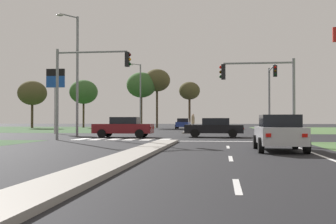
{
  "coord_description": "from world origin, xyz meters",
  "views": [
    {
      "loc": [
        3.19,
        -2.84,
        1.35
      ],
      "look_at": [
        -0.8,
        28.0,
        1.92
      ],
      "focal_mm": 44.39,
      "sensor_mm": 36.0,
      "label": 1
    }
  ],
  "objects": [
    {
      "name": "crosswalk_bar_second",
      "position": [
        -5.25,
        24.8,
        0.01
      ],
      "size": [
        0.7,
        2.8,
        0.01
      ],
      "primitive_type": "cube",
      "color": "silver",
      "rests_on": "ground"
    },
    {
      "name": "street_lamp_third",
      "position": [
        -8.4,
        55.15,
        5.15
      ],
      "size": [
        1.35,
        1.7,
        9.26
      ],
      "color": "gray",
      "rests_on": "ground"
    },
    {
      "name": "edge_line_right",
      "position": [
        6.85,
        12.0,
        0.01
      ],
      "size": [
        0.14,
        24.0,
        0.01
      ],
      "primitive_type": "cube",
      "color": "silver",
      "rests_on": "ground"
    },
    {
      "name": "stop_bar_near",
      "position": [
        3.8,
        23.0,
        0.01
      ],
      "size": [
        6.4,
        0.5,
        0.01
      ],
      "primitive_type": "cube",
      "color": "silver",
      "rests_on": "ground"
    },
    {
      "name": "car_silver_fourth",
      "position": [
        5.65,
        15.43,
        0.79
      ],
      "size": [
        2.0,
        4.15,
        1.56
      ],
      "color": "#B7B7BC",
      "rests_on": "ground"
    },
    {
      "name": "fuel_price_totem",
      "position": [
        -12.75,
        35.48,
        4.59
      ],
      "size": [
        1.8,
        0.24,
        6.27
      ],
      "color": "silver",
      "rests_on": "ground"
    },
    {
      "name": "traffic_signal_near_left",
      "position": [
        -5.82,
        23.4,
        4.16
      ],
      "size": [
        5.08,
        0.32,
        6.03
      ],
      "color": "gray",
      "rests_on": "ground"
    },
    {
      "name": "crosswalk_bar_near",
      "position": [
        -6.4,
        24.8,
        0.01
      ],
      "size": [
        0.7,
        2.8,
        0.01
      ],
      "primitive_type": "cube",
      "color": "silver",
      "rests_on": "ground"
    },
    {
      "name": "car_black_near",
      "position": [
        2.63,
        29.35,
        0.75
      ],
      "size": [
        4.48,
        2.05,
        1.47
      ],
      "rotation": [
        0.0,
        0.0,
        1.57
      ],
      "color": "black",
      "rests_on": "ground"
    },
    {
      "name": "treeline_second",
      "position": [
        -20.05,
        65.05,
        6.04
      ],
      "size": [
        4.78,
        4.78,
        8.09
      ],
      "color": "#423323",
      "rests_on": "ground"
    },
    {
      "name": "lane_dash_third",
      "position": [
        3.5,
        17.64,
        0.01
      ],
      "size": [
        0.14,
        2.0,
        0.01
      ],
      "primitive_type": "cube",
      "color": "silver",
      "rests_on": "ground"
    },
    {
      "name": "car_maroon_second",
      "position": [
        -4.21,
        28.04,
        0.79
      ],
      "size": [
        4.5,
        1.99,
        1.54
      ],
      "rotation": [
        0.0,
        0.0,
        1.57
      ],
      "color": "maroon",
      "rests_on": "ground"
    },
    {
      "name": "treeline_fifth",
      "position": [
        -1.94,
        63.81,
        5.95
      ],
      "size": [
        3.38,
        3.38,
        7.45
      ],
      "color": "#423323",
      "rests_on": "ground"
    },
    {
      "name": "car_blue_third",
      "position": [
        -2.38,
        57.59,
        0.78
      ],
      "size": [
        2.04,
        4.37,
        1.53
      ],
      "rotation": [
        0.0,
        0.0,
        3.14
      ],
      "color": "navy",
      "rests_on": "ground"
    },
    {
      "name": "crosswalk_bar_third",
      "position": [
        -4.1,
        24.8,
        0.01
      ],
      "size": [
        0.7,
        2.8,
        0.01
      ],
      "primitive_type": "cube",
      "color": "silver",
      "rests_on": "ground"
    },
    {
      "name": "pedestrian_at_median",
      "position": [
        0.16,
        41.29,
        1.25
      ],
      "size": [
        0.34,
        0.34,
        1.82
      ],
      "rotation": [
        0.0,
        0.0,
        4.31
      ],
      "color": "#4C4C4C",
      "rests_on": "median_island_far"
    },
    {
      "name": "treeline_fourth",
      "position": [
        -7.36,
        64.59,
        7.79
      ],
      "size": [
        4.34,
        4.34,
        9.69
      ],
      "color": "#423323",
      "rests_on": "ground"
    },
    {
      "name": "grass_verge_far_left",
      "position": [
        -25.5,
        54.5,
        0.0
      ],
      "size": [
        35.0,
        35.0,
        0.01
      ],
      "primitive_type": "cube",
      "color": "#2D4C28",
      "rests_on": "ground"
    },
    {
      "name": "traffic_signal_far_right",
      "position": [
        7.6,
        35.02,
        4.21
      ],
      "size": [
        0.32,
        4.63,
        6.16
      ],
      "color": "gray",
      "rests_on": "ground"
    },
    {
      "name": "traffic_signal_near_right",
      "position": [
        5.85,
        23.4,
        3.55
      ],
      "size": [
        4.64,
        0.32,
        5.13
      ],
      "color": "gray",
      "rests_on": "ground"
    },
    {
      "name": "crosswalk_bar_fourth",
      "position": [
        -2.95,
        24.8,
        0.01
      ],
      "size": [
        0.7,
        2.8,
        0.01
      ],
      "primitive_type": "cube",
      "color": "silver",
      "rests_on": "ground"
    },
    {
      "name": "crosswalk_bar_sixth",
      "position": [
        -0.65,
        24.8,
        0.01
      ],
      "size": [
        0.7,
        2.8,
        0.01
      ],
      "primitive_type": "cube",
      "color": "silver",
      "rests_on": "ground"
    },
    {
      "name": "crosswalk_bar_fifth",
      "position": [
        -1.8,
        24.8,
        0.01
      ],
      "size": [
        0.7,
        2.8,
        0.01
      ],
      "primitive_type": "cube",
      "color": "silver",
      "rests_on": "ground"
    },
    {
      "name": "lane_dash_second",
      "position": [
        3.5,
        11.64,
        0.01
      ],
      "size": [
        0.14,
        2.0,
        0.01
      ],
      "primitive_type": "cube",
      "color": "silver",
      "rests_on": "ground"
    },
    {
      "name": "treeline_third",
      "position": [
        -9.8,
        63.66,
        6.99
      ],
      "size": [
        4.85,
        4.85,
        9.07
      ],
      "color": "#423323",
      "rests_on": "ground"
    },
    {
      "name": "median_island_far",
      "position": [
        0.0,
        55.0,
        0.07
      ],
      "size": [
        1.2,
        36.0,
        0.14
      ],
      "primitive_type": "cube",
      "color": "gray",
      "rests_on": "ground"
    },
    {
      "name": "lane_dash_near",
      "position": [
        3.5,
        5.64,
        0.01
      ],
      "size": [
        0.14,
        2.0,
        0.01
      ],
      "primitive_type": "cube",
      "color": "silver",
      "rests_on": "ground"
    },
    {
      "name": "treeline_near",
      "position": [
        -27.52,
        61.46,
        5.69
      ],
      "size": [
        4.69,
        4.69,
        7.71
      ],
      "color": "#423323",
      "rests_on": "ground"
    },
    {
      "name": "street_lamp_second",
      "position": [
        -8.38,
        29.06,
        5.34
      ],
      "size": [
        1.26,
        1.68,
        9.65
      ],
      "color": "gray",
      "rests_on": "ground"
    },
    {
      "name": "ground_plane",
      "position": [
        0.0,
        30.0,
        0.0
      ],
      "size": [
        200.0,
        200.0,
        0.0
      ],
      "primitive_type": "plane",
      "color": "black"
    },
    {
      "name": "median_island_near",
      "position": [
        0.0,
        11.0,
        0.07
      ],
      "size": [
        1.2,
        22.0,
        0.14
      ],
      "primitive_type": "cube",
      "color": "gray",
      "rests_on": "ground"
    }
  ]
}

